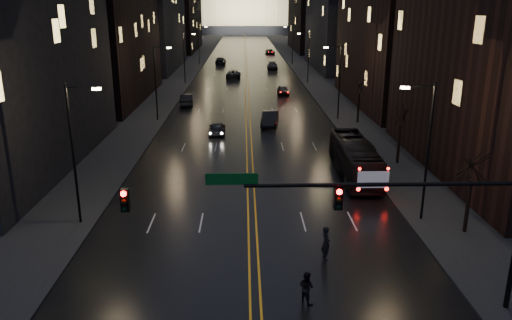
{
  "coord_description": "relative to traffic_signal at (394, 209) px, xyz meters",
  "views": [
    {
      "loc": [
        -0.46,
        -19.6,
        13.4
      ],
      "look_at": [
        0.3,
        12.06,
        3.58
      ],
      "focal_mm": 35.0,
      "sensor_mm": 36.0,
      "label": 1
    }
  ],
  "objects": [
    {
      "name": "pedestrian_a",
      "position": [
        -1.95,
        5.0,
        -4.13
      ],
      "size": [
        0.61,
        0.79,
        1.95
      ],
      "primitive_type": "imported",
      "rotation": [
        0.0,
        0.0,
        1.79
      ],
      "color": "black",
      "rests_on": "ground"
    },
    {
      "name": "center_line",
      "position": [
        -5.91,
        130.0,
        -5.08
      ],
      "size": [
        0.62,
        320.0,
        0.01
      ],
      "primitive_type": "cube",
      "color": "orange",
      "rests_on": "road"
    },
    {
      "name": "pedestrian_b",
      "position": [
        -3.53,
        0.82,
        -4.29
      ],
      "size": [
        0.87,
        0.87,
        1.63
      ],
      "primitive_type": "imported",
      "rotation": [
        0.0,
        0.0,
        2.34
      ],
      "color": "black",
      "rests_on": "ground"
    },
    {
      "name": "tree_right_far",
      "position": [
        7.09,
        38.0,
        -0.58
      ],
      "size": [
        2.4,
        2.4,
        6.65
      ],
      "color": "black",
      "rests_on": "ground"
    },
    {
      "name": "receding_car_d",
      "position": [
        1.23,
        126.71,
        -4.41
      ],
      "size": [
        2.69,
        5.18,
        1.39
      ],
      "primitive_type": "imported",
      "rotation": [
        0.0,
        0.0,
        0.08
      ],
      "color": "black",
      "rests_on": "ground"
    },
    {
      "name": "oncoming_car_c",
      "position": [
        -8.41,
        77.01,
        -4.32
      ],
      "size": [
        2.85,
        5.77,
        1.57
      ],
      "primitive_type": "imported",
      "rotation": [
        0.0,
        0.0,
        3.1
      ],
      "color": "black",
      "rests_on": "ground"
    },
    {
      "name": "streetlamp_left_dist",
      "position": [
        -16.72,
        100.0,
        -0.02
      ],
      "size": [
        2.13,
        0.25,
        9.0
      ],
      "color": "black",
      "rests_on": "ground"
    },
    {
      "name": "receding_car_b",
      "position": [
        -0.25,
        58.19,
        -4.37
      ],
      "size": [
        1.76,
        4.3,
        1.46
      ],
      "primitive_type": "imported",
      "rotation": [
        0.0,
        0.0,
        0.01
      ],
      "color": "black",
      "rests_on": "ground"
    },
    {
      "name": "receding_car_a",
      "position": [
        -3.41,
        37.04,
        -4.27
      ],
      "size": [
        2.35,
        5.21,
        1.66
      ],
      "primitive_type": "imported",
      "rotation": [
        0.0,
        0.0,
        -0.12
      ],
      "color": "black",
      "rests_on": "ground"
    },
    {
      "name": "streetlamp_right_near",
      "position": [
        4.91,
        10.0,
        -0.02
      ],
      "size": [
        2.13,
        0.25,
        9.0
      ],
      "color": "black",
      "rests_on": "ground"
    },
    {
      "name": "receding_car_c",
      "position": [
        -0.16,
        90.35,
        -4.31
      ],
      "size": [
        2.37,
        5.55,
        1.6
      ],
      "primitive_type": "imported",
      "rotation": [
        0.0,
        0.0,
        -0.02
      ],
      "color": "black",
      "rests_on": "ground"
    },
    {
      "name": "tree_right_mid",
      "position": [
        7.09,
        22.0,
        -0.58
      ],
      "size": [
        2.4,
        2.4,
        6.65
      ],
      "color": "black",
      "rests_on": "ground"
    },
    {
      "name": "ground",
      "position": [
        -5.91,
        0.0,
        -5.1
      ],
      "size": [
        900.0,
        900.0,
        0.0
      ],
      "primitive_type": "plane",
      "color": "black",
      "rests_on": "ground"
    },
    {
      "name": "building_right_mid",
      "position": [
        15.09,
        92.0,
        7.9
      ],
      "size": [
        12.0,
        34.0,
        26.0
      ],
      "primitive_type": "cube",
      "color": "black",
      "rests_on": "ground"
    },
    {
      "name": "streetlamp_right_mid",
      "position": [
        4.91,
        40.0,
        -0.02
      ],
      "size": [
        2.13,
        0.25,
        9.0
      ],
      "color": "black",
      "rests_on": "ground"
    },
    {
      "name": "oncoming_car_d",
      "position": [
        -11.95,
        101.3,
        -4.28
      ],
      "size": [
        2.49,
        5.74,
        1.64
      ],
      "primitive_type": "imported",
      "rotation": [
        0.0,
        0.0,
        3.11
      ],
      "color": "black",
      "rests_on": "ground"
    },
    {
      "name": "building_right_dist",
      "position": [
        15.09,
        140.0,
        5.9
      ],
      "size": [
        12.0,
        40.0,
        22.0
      ],
      "primitive_type": "cube",
      "color": "black",
      "rests_on": "ground"
    },
    {
      "name": "oncoming_car_a",
      "position": [
        -9.33,
        32.98,
        -4.38
      ],
      "size": [
        1.75,
        4.28,
        1.45
      ],
      "primitive_type": "imported",
      "rotation": [
        0.0,
        0.0,
        3.15
      ],
      "color": "black",
      "rests_on": "ground"
    },
    {
      "name": "building_left_far",
      "position": [
        -26.91,
        92.0,
        4.9
      ],
      "size": [
        12.0,
        34.0,
        20.0
      ],
      "primitive_type": "cube",
      "color": "black",
      "rests_on": "ground"
    },
    {
      "name": "streetlamp_left_far",
      "position": [
        -16.72,
        70.0,
        -0.02
      ],
      "size": [
        2.13,
        0.25,
        9.0
      ],
      "color": "black",
      "rests_on": "ground"
    },
    {
      "name": "traffic_signal",
      "position": [
        0.0,
        0.0,
        0.0
      ],
      "size": [
        17.29,
        0.45,
        7.0
      ],
      "color": "black",
      "rests_on": "ground"
    },
    {
      "name": "tree_right_near",
      "position": [
        7.09,
        8.0,
        -0.58
      ],
      "size": [
        2.4,
        2.4,
        6.65
      ],
      "color": "black",
      "rests_on": "ground"
    },
    {
      "name": "oncoming_car_b",
      "position": [
        -14.41,
        49.62,
        -4.28
      ],
      "size": [
        2.15,
        5.11,
        1.64
      ],
      "primitive_type": "imported",
      "rotation": [
        0.0,
        0.0,
        3.23
      ],
      "color": "black",
      "rests_on": "ground"
    },
    {
      "name": "streetlamp_right_dist",
      "position": [
        4.91,
        100.0,
        -0.02
      ],
      "size": [
        2.13,
        0.25,
        9.0
      ],
      "color": "black",
      "rests_on": "ground"
    },
    {
      "name": "streetlamp_left_mid",
      "position": [
        -16.72,
        40.0,
        -0.02
      ],
      "size": [
        2.13,
        0.25,
        9.0
      ],
      "color": "black",
      "rests_on": "ground"
    },
    {
      "name": "building_left_mid",
      "position": [
        -26.91,
        54.0,
        8.9
      ],
      "size": [
        12.0,
        30.0,
        28.0
      ],
      "primitive_type": "cube",
      "color": "black",
      "rests_on": "ground"
    },
    {
      "name": "sidewalk_left",
      "position": [
        -19.91,
        130.0,
        -5.02
      ],
      "size": [
        8.0,
        320.0,
        0.16
      ],
      "primitive_type": "cube",
      "color": "black",
      "rests_on": "ground"
    },
    {
      "name": "building_left_dist",
      "position": [
        -26.91,
        140.0,
        6.9
      ],
      "size": [
        12.0,
        40.0,
        24.0
      ],
      "primitive_type": "cube",
      "color": "black",
      "rests_on": "ground"
    },
    {
      "name": "road",
      "position": [
        -5.91,
        130.0,
        -5.09
      ],
      "size": [
        20.0,
        320.0,
        0.02
      ],
      "primitive_type": "cube",
      "color": "black",
      "rests_on": "ground"
    },
    {
      "name": "streetlamp_left_near",
      "position": [
        -16.72,
        10.0,
        -0.02
      ],
      "size": [
        2.13,
        0.25,
        9.0
      ],
      "color": "black",
      "rests_on": "ground"
    },
    {
      "name": "sidewalk_right",
      "position": [
        8.09,
        130.0,
        -5.02
      ],
      "size": [
        8.0,
        320.0,
        0.16
      ],
      "primitive_type": "cube",
      "color": "black",
      "rests_on": "ground"
    },
    {
      "name": "streetlamp_right_far",
      "position": [
        4.91,
        70.0,
        -0.02
      ],
      "size": [
        2.13,
        0.25,
        9.0
      ],
      "color": "black",
      "rests_on": "ground"
    },
    {
      "name": "bus",
      "position": [
        2.59,
        18.97,
        -3.59
      ],
      "size": [
        2.73,
        10.89,
        3.02
      ],
      "primitive_type": "imported",
      "rotation": [
        0.0,
        0.0,
        -0.02
      ],
      "color": "black",
      "rests_on": "ground"
    }
  ]
}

